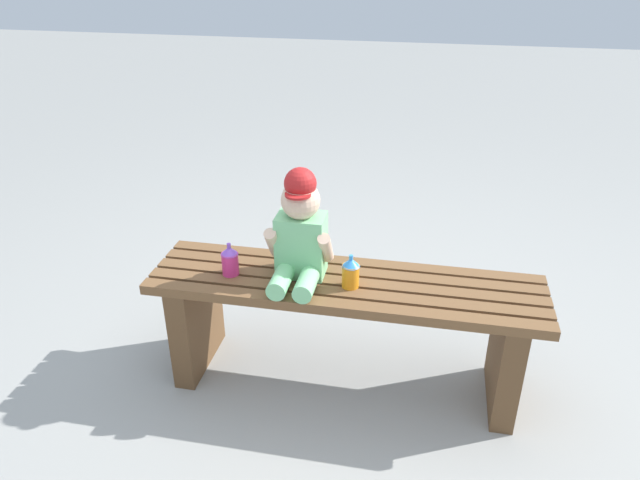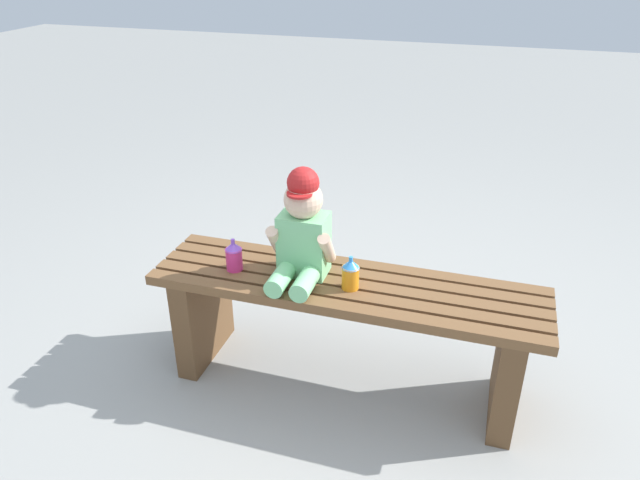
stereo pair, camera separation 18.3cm
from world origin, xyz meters
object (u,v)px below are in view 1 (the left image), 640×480
(child_figure, at_px, (300,232))
(sippy_cup_left, at_px, (230,260))
(park_bench, at_px, (344,317))
(sippy_cup_right, at_px, (351,272))

(child_figure, distance_m, sippy_cup_left, 0.28)
(park_bench, bearing_deg, sippy_cup_right, -56.15)
(child_figure, xyz_separation_m, sippy_cup_right, (0.19, -0.04, -0.12))
(sippy_cup_left, bearing_deg, park_bench, 4.75)
(park_bench, distance_m, child_figure, 0.37)
(park_bench, relative_size, sippy_cup_left, 11.35)
(sippy_cup_right, bearing_deg, park_bench, 123.85)
(park_bench, height_order, sippy_cup_right, sippy_cup_right)
(child_figure, distance_m, sippy_cup_right, 0.22)
(child_figure, xyz_separation_m, sippy_cup_left, (-0.25, -0.04, -0.12))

